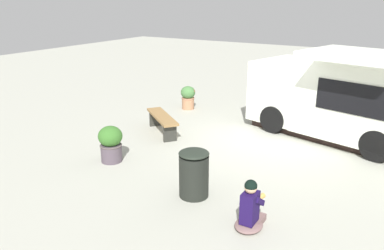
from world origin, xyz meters
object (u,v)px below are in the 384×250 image
object	(u,v)px
food_truck	(347,98)
trash_bin	(194,173)
person_customer	(250,210)
planter_flowering_near	(111,143)
plaza_bench	(162,120)
planter_flowering_far	(188,97)

from	to	relation	value
food_truck	trash_bin	xyz separation A→B (m)	(-1.74, -4.65, -0.62)
person_customer	planter_flowering_near	size ratio (longest dim) A/B	1.03
food_truck	plaza_bench	world-z (taller)	food_truck
food_truck	plaza_bench	distance (m)	4.81
planter_flowering_near	plaza_bench	world-z (taller)	planter_flowering_near
planter_flowering_near	plaza_bench	xyz separation A→B (m)	(-0.12, 2.13, -0.06)
planter_flowering_near	plaza_bench	bearing A→B (deg)	93.23
planter_flowering_near	food_truck	bearing A→B (deg)	45.81
person_customer	planter_flowering_near	distance (m)	3.79
plaza_bench	trash_bin	xyz separation A→B (m)	(2.51, -2.53, 0.08)
trash_bin	person_customer	bearing A→B (deg)	-18.34
food_truck	planter_flowering_near	xyz separation A→B (m)	(-4.14, -4.25, -0.64)
plaza_bench	planter_flowering_far	bearing A→B (deg)	105.52
food_truck	trash_bin	world-z (taller)	food_truck
plaza_bench	trash_bin	bearing A→B (deg)	-45.21
person_customer	planter_flowering_near	bearing A→B (deg)	167.30
food_truck	person_customer	distance (m)	5.16
food_truck	planter_flowering_near	world-z (taller)	food_truck
person_customer	planter_flowering_far	world-z (taller)	person_customer
person_customer	planter_flowering_far	size ratio (longest dim) A/B	1.12
plaza_bench	trash_bin	world-z (taller)	trash_bin
planter_flowering_near	plaza_bench	distance (m)	2.14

